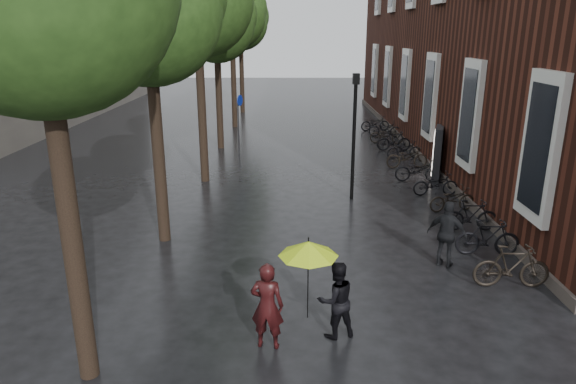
{
  "coord_description": "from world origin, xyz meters",
  "views": [
    {
      "loc": [
        -0.56,
        -6.48,
        5.65
      ],
      "look_at": [
        -0.6,
        6.54,
        1.56
      ],
      "focal_mm": 32.0,
      "sensor_mm": 36.0,
      "label": 1
    }
  ],
  "objects_px": {
    "person_black": "(336,300)",
    "parked_bicycles": "(413,161)",
    "ad_lightbox": "(437,153)",
    "person_burgundy": "(267,306)",
    "lamp_post": "(354,125)",
    "pedestrian_walking": "(447,234)"
  },
  "relations": [
    {
      "from": "person_burgundy",
      "to": "parked_bicycles",
      "type": "bearing_deg",
      "value": -105.15
    },
    {
      "from": "person_burgundy",
      "to": "pedestrian_walking",
      "type": "relative_size",
      "value": 0.99
    },
    {
      "from": "person_black",
      "to": "ad_lightbox",
      "type": "relative_size",
      "value": 0.74
    },
    {
      "from": "person_burgundy",
      "to": "lamp_post",
      "type": "height_order",
      "value": "lamp_post"
    },
    {
      "from": "person_black",
      "to": "parked_bicycles",
      "type": "distance_m",
      "value": 12.84
    },
    {
      "from": "person_black",
      "to": "pedestrian_walking",
      "type": "height_order",
      "value": "pedestrian_walking"
    },
    {
      "from": "parked_bicycles",
      "to": "lamp_post",
      "type": "height_order",
      "value": "lamp_post"
    },
    {
      "from": "parked_bicycles",
      "to": "ad_lightbox",
      "type": "relative_size",
      "value": 9.7
    },
    {
      "from": "parked_bicycles",
      "to": "lamp_post",
      "type": "bearing_deg",
      "value": -129.71
    },
    {
      "from": "parked_bicycles",
      "to": "ad_lightbox",
      "type": "height_order",
      "value": "ad_lightbox"
    },
    {
      "from": "ad_lightbox",
      "to": "lamp_post",
      "type": "xyz_separation_m",
      "value": [
        -3.67,
        -2.64,
        1.58
      ]
    },
    {
      "from": "pedestrian_walking",
      "to": "person_burgundy",
      "type": "bearing_deg",
      "value": 71.74
    },
    {
      "from": "person_burgundy",
      "to": "person_black",
      "type": "bearing_deg",
      "value": -155.61
    },
    {
      "from": "person_burgundy",
      "to": "lamp_post",
      "type": "xyz_separation_m",
      "value": [
        2.59,
        8.87,
        1.78
      ]
    },
    {
      "from": "ad_lightbox",
      "to": "lamp_post",
      "type": "distance_m",
      "value": 4.79
    },
    {
      "from": "pedestrian_walking",
      "to": "ad_lightbox",
      "type": "distance_m",
      "value": 8.29
    },
    {
      "from": "person_burgundy",
      "to": "ad_lightbox",
      "type": "relative_size",
      "value": 0.81
    },
    {
      "from": "person_black",
      "to": "lamp_post",
      "type": "bearing_deg",
      "value": -117.42
    },
    {
      "from": "ad_lightbox",
      "to": "lamp_post",
      "type": "height_order",
      "value": "lamp_post"
    },
    {
      "from": "person_burgundy",
      "to": "pedestrian_walking",
      "type": "xyz_separation_m",
      "value": [
        4.31,
        3.46,
        0.01
      ]
    },
    {
      "from": "person_burgundy",
      "to": "pedestrian_walking",
      "type": "distance_m",
      "value": 5.53
    },
    {
      "from": "parked_bicycles",
      "to": "lamp_post",
      "type": "xyz_separation_m",
      "value": [
        -2.98,
        -3.59,
        2.16
      ]
    }
  ]
}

